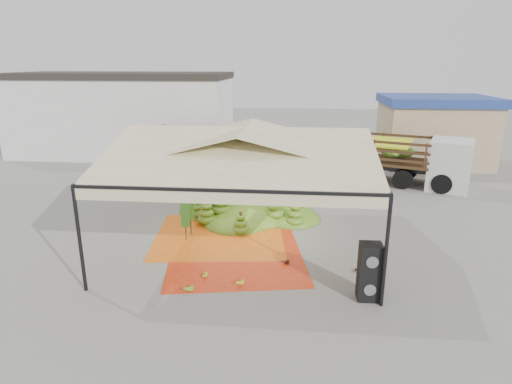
# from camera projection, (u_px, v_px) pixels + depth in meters

# --- Properties ---
(ground) EXTENTS (90.00, 90.00, 0.00)m
(ground) POSITION_uv_depth(u_px,v_px,m) (246.00, 239.00, 15.28)
(ground) COLOR slate
(ground) RESTS_ON ground
(canopy_tent) EXTENTS (8.10, 8.10, 4.00)m
(canopy_tent) POSITION_uv_depth(u_px,v_px,m) (246.00, 148.00, 14.32)
(canopy_tent) COLOR black
(canopy_tent) RESTS_ON ground
(building_white) EXTENTS (14.30, 6.30, 5.40)m
(building_white) POSITION_uv_depth(u_px,v_px,m) (123.00, 114.00, 28.74)
(building_white) COLOR silver
(building_white) RESTS_ON ground
(building_tan) EXTENTS (6.30, 5.30, 4.10)m
(building_tan) POSITION_uv_depth(u_px,v_px,m) (434.00, 130.00, 26.12)
(building_tan) COLOR tan
(building_tan) RESTS_ON ground
(tarp_left) EXTENTS (5.03, 4.84, 0.01)m
(tarp_left) POSITION_uv_depth(u_px,v_px,m) (219.00, 235.00, 15.55)
(tarp_left) COLOR orange
(tarp_left) RESTS_ON ground
(tarp_right) EXTENTS (4.98, 5.16, 0.01)m
(tarp_right) POSITION_uv_depth(u_px,v_px,m) (236.00, 256.00, 13.90)
(tarp_right) COLOR red
(tarp_right) RESTS_ON ground
(banana_heap) EXTENTS (6.61, 5.62, 1.32)m
(banana_heap) POSITION_uv_depth(u_px,v_px,m) (251.00, 200.00, 17.37)
(banana_heap) COLOR #4D7418
(banana_heap) RESTS_ON ground
(hand_yellow_a) EXTENTS (0.57, 0.51, 0.22)m
(hand_yellow_a) POSITION_uv_depth(u_px,v_px,m) (238.00, 280.00, 12.16)
(hand_yellow_a) COLOR gold
(hand_yellow_a) RESTS_ON ground
(hand_yellow_b) EXTENTS (0.54, 0.48, 0.20)m
(hand_yellow_b) POSITION_uv_depth(u_px,v_px,m) (202.00, 274.00, 12.53)
(hand_yellow_b) COLOR gold
(hand_yellow_b) RESTS_ON ground
(hand_red_a) EXTENTS (0.55, 0.53, 0.20)m
(hand_red_a) POSITION_uv_depth(u_px,v_px,m) (284.00, 260.00, 13.44)
(hand_red_a) COLOR #522912
(hand_red_a) RESTS_ON ground
(hand_red_b) EXTENTS (0.43, 0.37, 0.18)m
(hand_red_b) POSITION_uv_depth(u_px,v_px,m) (355.00, 269.00, 12.83)
(hand_red_b) COLOR #541B13
(hand_red_b) RESTS_ON ground
(hand_green) EXTENTS (0.61, 0.56, 0.23)m
(hand_green) POSITION_uv_depth(u_px,v_px,m) (187.00, 286.00, 11.84)
(hand_green) COLOR #4E7E1A
(hand_green) RESTS_ON ground
(hanging_bunches) EXTENTS (4.74, 0.24, 0.20)m
(hanging_bunches) POSITION_uv_depth(u_px,v_px,m) (298.00, 176.00, 13.48)
(hanging_bunches) COLOR #467217
(hanging_bunches) RESTS_ON ground
(speaker_stack) EXTENTS (0.59, 0.52, 1.58)m
(speaker_stack) POSITION_uv_depth(u_px,v_px,m) (369.00, 272.00, 11.20)
(speaker_stack) COLOR black
(speaker_stack) RESTS_ON ground
(banana_leaves) EXTENTS (0.96, 1.36, 3.70)m
(banana_leaves) POSITION_uv_depth(u_px,v_px,m) (190.00, 235.00, 15.58)
(banana_leaves) COLOR #2A671B
(banana_leaves) RESTS_ON ground
(vendor) EXTENTS (0.70, 0.47, 1.90)m
(vendor) POSITION_uv_depth(u_px,v_px,m) (285.00, 179.00, 19.52)
(vendor) COLOR gray
(vendor) RESTS_ON ground
(truck_left) EXTENTS (8.00, 4.27, 2.61)m
(truck_left) POSITION_uv_depth(u_px,v_px,m) (215.00, 148.00, 22.92)
(truck_left) COLOR #4C2F19
(truck_left) RESTS_ON ground
(truck_right) EXTENTS (7.49, 4.80, 2.44)m
(truck_right) POSITION_uv_depth(u_px,v_px,m) (402.00, 155.00, 21.93)
(truck_right) COLOR #452817
(truck_right) RESTS_ON ground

